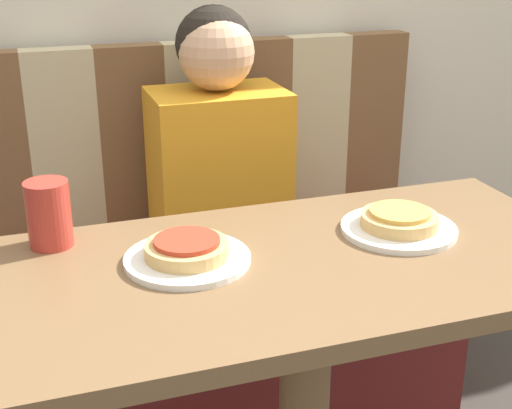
{
  "coord_description": "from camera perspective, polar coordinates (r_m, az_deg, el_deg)",
  "views": [
    {
      "loc": [
        -0.47,
        -1.08,
        1.32
      ],
      "look_at": [
        0.0,
        0.3,
        0.75
      ],
      "focal_mm": 50.0,
      "sensor_mm": 36.0,
      "label": 1
    }
  ],
  "objects": [
    {
      "name": "pizza_right",
      "position": [
        1.43,
        11.4,
        -1.13
      ],
      "size": [
        0.15,
        0.15,
        0.03
      ],
      "color": "tan",
      "rests_on": "plate_right"
    },
    {
      "name": "drinking_cup",
      "position": [
        1.38,
        -16.24,
        -0.74
      ],
      "size": [
        0.08,
        0.08,
        0.13
      ],
      "color": "#B23328",
      "rests_on": "dining_table"
    },
    {
      "name": "plate_left",
      "position": [
        1.29,
        -5.51,
        -4.36
      ],
      "size": [
        0.23,
        0.23,
        0.01
      ],
      "color": "white",
      "rests_on": "dining_table"
    },
    {
      "name": "booth_seat",
      "position": [
        2.07,
        -2.72,
        -10.79
      ],
      "size": [
        1.28,
        0.51,
        0.44
      ],
      "color": "#5B1919",
      "rests_on": "ground_plane"
    },
    {
      "name": "pizza_left",
      "position": [
        1.28,
        -5.54,
        -3.49
      ],
      "size": [
        0.15,
        0.15,
        0.03
      ],
      "color": "tan",
      "rests_on": "plate_left"
    },
    {
      "name": "person",
      "position": [
        1.83,
        -3.05,
        4.22
      ],
      "size": [
        0.34,
        0.23,
        0.7
      ],
      "color": "orange",
      "rests_on": "booth_seat"
    },
    {
      "name": "booth_backrest",
      "position": [
        2.05,
        -4.7,
        4.72
      ],
      "size": [
        1.28,
        0.07,
        0.59
      ],
      "color": "brown",
      "rests_on": "booth_seat"
    },
    {
      "name": "plate_right",
      "position": [
        1.44,
        11.33,
        -1.92
      ],
      "size": [
        0.23,
        0.23,
        0.01
      ],
      "color": "white",
      "rests_on": "dining_table"
    },
    {
      "name": "dining_table",
      "position": [
        1.36,
        4.1,
        -8.53
      ],
      "size": [
        1.09,
        0.56,
        0.76
      ],
      "color": "brown",
      "rests_on": "ground_plane"
    }
  ]
}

